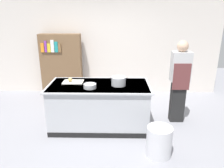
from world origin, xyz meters
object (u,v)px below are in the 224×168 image
(mixing_bowl, at_px, (90,86))
(onion, at_px, (70,80))
(bookshelf, at_px, (62,65))
(person_chef, at_px, (179,80))
(trash_bin, at_px, (159,142))
(stock_pot, at_px, (119,81))

(mixing_bowl, bearing_deg, onion, 142.85)
(onion, relative_size, bookshelf, 0.05)
(person_chef, bearing_deg, bookshelf, 64.21)
(trash_bin, height_order, person_chef, person_chef)
(stock_pot, xyz_separation_m, bookshelf, (-1.55, 1.82, -0.13))
(onion, relative_size, trash_bin, 0.16)
(bookshelf, bearing_deg, stock_pot, -49.59)
(trash_bin, relative_size, bookshelf, 0.30)
(onion, height_order, bookshelf, bookshelf)
(stock_pot, height_order, mixing_bowl, stock_pot)
(onion, bearing_deg, mixing_bowl, -37.15)
(onion, distance_m, stock_pot, 0.98)
(trash_bin, distance_m, person_chef, 1.51)
(bookshelf, bearing_deg, person_chef, -28.38)
(mixing_bowl, distance_m, person_chef, 1.85)
(bookshelf, bearing_deg, onion, -70.61)
(onion, height_order, stock_pot, stock_pot)
(stock_pot, relative_size, person_chef, 0.20)
(onion, relative_size, person_chef, 0.05)
(stock_pot, xyz_separation_m, trash_bin, (0.65, -0.91, -0.73))
(mixing_bowl, relative_size, bookshelf, 0.14)
(onion, xyz_separation_m, mixing_bowl, (0.43, -0.33, -0.02))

